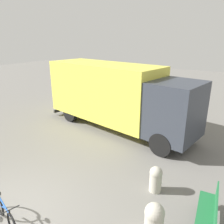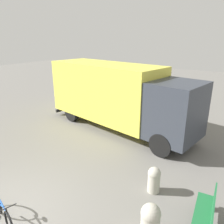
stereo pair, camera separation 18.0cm
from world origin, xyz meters
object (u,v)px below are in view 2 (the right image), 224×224
Objects in this scene: delivery_truck at (117,94)px; bollard_near_bench at (150,219)px; park_bench at (207,214)px; bicycle_far at (3,211)px; bollard_far_bench at (154,179)px.

delivery_truck is 9.99× the size of bollard_near_bench.
park_bench is (4.93, -4.25, -1.25)m from delivery_truck.
park_bench reaches higher than bicycle_far.
delivery_truck reaches higher than park_bench.
delivery_truck is 5.31× the size of park_bench.
delivery_truck is at bearing 133.39° from bollard_far_bench.
bollard_far_bench is at bearing 108.64° from bollard_near_bench.
bollard_far_bench is (-0.49, 1.44, 0.00)m from bollard_near_bench.
bicycle_far reaches higher than bollard_far_bench.
bollard_far_bench is at bearing -35.56° from delivery_truck.
bicycle_far and bollard_near_bench have the same top height.
delivery_truck reaches higher than bollard_near_bench.
bicycle_far is at bearing -72.15° from delivery_truck.
bollard_far_bench is (3.39, -3.58, -1.29)m from delivery_truck.
bollard_near_bench is (-1.05, -0.77, -0.04)m from park_bench.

